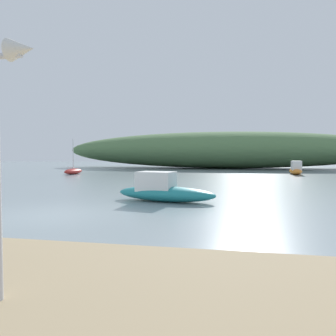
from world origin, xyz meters
TOP-DOWN VIEW (x-y plane):
  - ground_plane at (0.00, 0.00)m, footprint 120.00×120.00m
  - distant_hill at (3.84, 33.01)m, footprint 40.59×10.07m
  - motorboat_inner_mooring at (2.63, 3.40)m, footprint 4.20×1.96m
  - motorboat_near_shore at (10.63, 21.74)m, footprint 1.05×3.26m
  - sailboat_far_left at (-8.78, 18.16)m, footprint 1.04×2.66m

SIDE VIEW (x-z plane):
  - ground_plane at x=0.00m, z-range 0.00..0.00m
  - sailboat_far_left at x=-8.78m, z-range -1.30..1.85m
  - motorboat_inner_mooring at x=2.63m, z-range -0.16..1.00m
  - motorboat_near_shore at x=10.63m, z-range -0.17..1.03m
  - distant_hill at x=3.84m, z-range 0.00..4.54m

